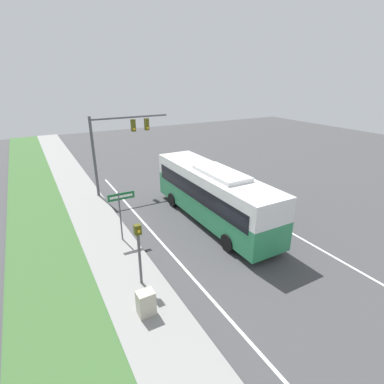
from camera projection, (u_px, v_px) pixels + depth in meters
ground_plane at (242, 248)px, 16.24m from camera, size 80.00×80.00×0.00m
sidewalk at (132, 283)px, 13.39m from camera, size 2.80×80.00×0.12m
grass_verge at (55, 309)px, 11.94m from camera, size 3.60×80.00×0.10m
lane_divider_near at (184, 267)px, 14.60m from camera, size 0.14×30.00×0.01m
lane_divider_far at (290, 232)px, 17.87m from camera, size 0.14×30.00×0.01m
bus at (213, 193)px, 18.51m from camera, size 2.65×10.77×3.58m
signal_gantry at (117, 138)px, 22.34m from camera, size 5.99×0.41×6.06m
pedestrian_signal at (139, 245)px, 12.64m from camera, size 0.28×0.34×3.02m
street_sign at (121, 207)px, 16.17m from camera, size 1.46×0.08×2.95m
utility_cabinet at (146, 303)px, 11.44m from camera, size 0.66×0.53×1.02m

